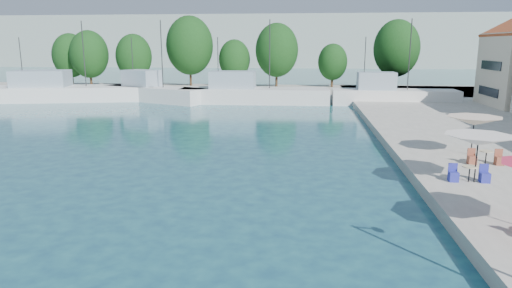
# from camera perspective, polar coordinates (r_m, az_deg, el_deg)

# --- Properties ---
(quay_far) EXTENTS (90.00, 16.00, 0.60)m
(quay_far) POSITION_cam_1_polar(r_m,az_deg,el_deg) (67.11, -1.19, 6.64)
(quay_far) COLOR #9B978C
(quay_far) RESTS_ON ground
(hill_west) EXTENTS (180.00, 40.00, 16.00)m
(hill_west) POSITION_cam_1_polar(r_m,az_deg,el_deg) (162.15, -4.81, 12.62)
(hill_west) COLOR #94A298
(hill_west) RESTS_ON ground
(hill_east) EXTENTS (140.00, 40.00, 12.00)m
(hill_east) POSITION_cam_1_polar(r_m,az_deg,el_deg) (183.53, 18.96, 11.35)
(hill_east) COLOR #94A298
(hill_east) RESTS_ON ground
(trawler_01) EXTENTS (22.10, 10.16, 10.20)m
(trawler_01) POSITION_cam_1_polar(r_m,az_deg,el_deg) (62.59, -22.82, 5.99)
(trawler_01) COLOR white
(trawler_01) RESTS_ON ground
(trawler_02) EXTENTS (14.58, 9.50, 10.20)m
(trawler_02) POSITION_cam_1_polar(r_m,az_deg,el_deg) (58.83, -12.80, 6.30)
(trawler_02) COLOR silver
(trawler_02) RESTS_ON ground
(trawler_03) EXTENTS (17.80, 5.05, 10.20)m
(trawler_03) POSITION_cam_1_polar(r_m,az_deg,el_deg) (55.35, -0.63, 6.25)
(trawler_03) COLOR silver
(trawler_03) RESTS_ON ground
(trawler_04) EXTENTS (14.28, 3.83, 10.20)m
(trawler_04) POSITION_cam_1_polar(r_m,az_deg,el_deg) (55.76, 16.51, 5.79)
(trawler_04) COLOR silver
(trawler_04) RESTS_ON ground
(tree_01) EXTENTS (5.47, 5.47, 8.10)m
(tree_01) POSITION_cam_1_polar(r_m,az_deg,el_deg) (78.33, -22.19, 10.21)
(tree_01) COLOR #3F2B19
(tree_01) RESTS_ON quay_far
(tree_02) EXTENTS (5.74, 5.74, 8.49)m
(tree_02) POSITION_cam_1_polar(r_m,az_deg,el_deg) (74.93, -20.13, 10.49)
(tree_02) COLOR #3F2B19
(tree_02) RESTS_ON quay_far
(tree_03) EXTENTS (5.37, 5.37, 7.95)m
(tree_03) POSITION_cam_1_polar(r_m,az_deg,el_deg) (72.44, -15.04, 10.52)
(tree_03) COLOR #3F2B19
(tree_03) RESTS_ON quay_far
(tree_04) EXTENTS (7.26, 7.26, 10.74)m
(tree_04) POSITION_cam_1_polar(r_m,az_deg,el_deg) (73.12, -8.29, 12.09)
(tree_04) COLOR #3F2B19
(tree_04) RESTS_ON quay_far
(tree_05) EXTENTS (4.83, 4.83, 7.15)m
(tree_05) POSITION_cam_1_polar(r_m,az_deg,el_deg) (71.50, -2.71, 10.53)
(tree_05) COLOR #3F2B19
(tree_05) RESTS_ON quay_far
(tree_06) EXTENTS (6.46, 6.46, 9.56)m
(tree_06) POSITION_cam_1_polar(r_m,az_deg,el_deg) (70.28, 2.61, 11.64)
(tree_06) COLOR #3F2B19
(tree_06) RESTS_ON quay_far
(tree_07) EXTENTS (4.40, 4.40, 6.52)m
(tree_07) POSITION_cam_1_polar(r_m,az_deg,el_deg) (71.02, 9.56, 10.07)
(tree_07) COLOR #3F2B19
(tree_07) RESTS_ON quay_far
(tree_08) EXTENTS (6.78, 6.78, 10.04)m
(tree_08) POSITION_cam_1_polar(r_m,az_deg,el_deg) (72.47, 17.16, 11.36)
(tree_08) COLOR #3F2B19
(tree_08) RESTS_ON quay_far
(umbrella_white) EXTENTS (3.08, 3.08, 2.27)m
(umbrella_white) POSITION_cam_1_polar(r_m,az_deg,el_deg) (23.21, 26.04, 0.45)
(umbrella_white) COLOR black
(umbrella_white) RESTS_ON quay_right
(umbrella_cream) EXTENTS (3.10, 3.10, 2.26)m
(umbrella_cream) POSITION_cam_1_polar(r_m,az_deg,el_deg) (29.11, 25.62, 2.63)
(umbrella_cream) COLOR black
(umbrella_cream) RESTS_ON quay_right
(cafe_table_02) EXTENTS (1.82, 0.70, 0.76)m
(cafe_table_02) POSITION_cam_1_polar(r_m,az_deg,el_deg) (23.55, 25.08, -3.64)
(cafe_table_02) COLOR black
(cafe_table_02) RESTS_ON quay_right
(cafe_table_03) EXTENTS (1.82, 0.70, 0.76)m
(cafe_table_03) POSITION_cam_1_polar(r_m,az_deg,el_deg) (27.31, 26.78, -1.73)
(cafe_table_03) COLOR black
(cafe_table_03) RESTS_ON quay_right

